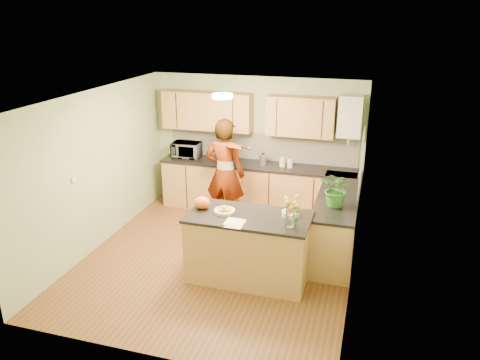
# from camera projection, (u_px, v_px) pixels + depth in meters

# --- Properties ---
(floor) EXTENTS (4.50, 4.50, 0.00)m
(floor) POSITION_uv_depth(u_px,v_px,m) (218.00, 259.00, 7.22)
(floor) COLOR brown
(floor) RESTS_ON ground
(ceiling) EXTENTS (4.00, 4.50, 0.02)m
(ceiling) POSITION_uv_depth(u_px,v_px,m) (215.00, 97.00, 6.36)
(ceiling) COLOR silver
(ceiling) RESTS_ON wall_back
(wall_back) EXTENTS (4.00, 0.02, 2.50)m
(wall_back) POSITION_uv_depth(u_px,v_px,m) (256.00, 143.00, 8.82)
(wall_back) COLOR #8EA576
(wall_back) RESTS_ON floor
(wall_front) EXTENTS (4.00, 0.02, 2.50)m
(wall_front) POSITION_uv_depth(u_px,v_px,m) (145.00, 256.00, 4.76)
(wall_front) COLOR #8EA576
(wall_front) RESTS_ON floor
(wall_left) EXTENTS (0.02, 4.50, 2.50)m
(wall_left) POSITION_uv_depth(u_px,v_px,m) (96.00, 170.00, 7.32)
(wall_left) COLOR #8EA576
(wall_left) RESTS_ON floor
(wall_right) EXTENTS (0.02, 4.50, 2.50)m
(wall_right) POSITION_uv_depth(u_px,v_px,m) (358.00, 197.00, 6.26)
(wall_right) COLOR #8EA576
(wall_right) RESTS_ON floor
(back_counter) EXTENTS (3.64, 0.62, 0.94)m
(back_counter) POSITION_uv_depth(u_px,v_px,m) (257.00, 188.00, 8.79)
(back_counter) COLOR #A97B43
(back_counter) RESTS_ON floor
(right_counter) EXTENTS (0.62, 2.24, 0.94)m
(right_counter) POSITION_uv_depth(u_px,v_px,m) (337.00, 222.00, 7.37)
(right_counter) COLOR #A97B43
(right_counter) RESTS_ON floor
(splashback) EXTENTS (3.60, 0.02, 0.52)m
(splashback) POSITION_uv_depth(u_px,v_px,m) (261.00, 146.00, 8.79)
(splashback) COLOR white
(splashback) RESTS_ON back_counter
(upper_cabinets) EXTENTS (3.20, 0.34, 0.70)m
(upper_cabinets) POSITION_uv_depth(u_px,v_px,m) (245.00, 113.00, 8.51)
(upper_cabinets) COLOR #A97B43
(upper_cabinets) RESTS_ON wall_back
(boiler) EXTENTS (0.40, 0.30, 0.86)m
(boiler) POSITION_uv_depth(u_px,v_px,m) (350.00, 117.00, 8.00)
(boiler) COLOR silver
(boiler) RESTS_ON wall_back
(window_right) EXTENTS (0.01, 1.30, 1.05)m
(window_right) POSITION_uv_depth(u_px,v_px,m) (362.00, 163.00, 6.70)
(window_right) COLOR silver
(window_right) RESTS_ON wall_right
(light_switch) EXTENTS (0.02, 0.09, 0.09)m
(light_switch) POSITION_uv_depth(u_px,v_px,m) (74.00, 180.00, 6.76)
(light_switch) COLOR silver
(light_switch) RESTS_ON wall_left
(ceiling_lamp) EXTENTS (0.30, 0.30, 0.07)m
(ceiling_lamp) POSITION_uv_depth(u_px,v_px,m) (222.00, 96.00, 6.65)
(ceiling_lamp) COLOR #FFEABF
(ceiling_lamp) RESTS_ON ceiling
(peninsula_island) EXTENTS (1.69, 0.87, 0.97)m
(peninsula_island) POSITION_uv_depth(u_px,v_px,m) (249.00, 247.00, 6.55)
(peninsula_island) COLOR #A97B43
(peninsula_island) RESTS_ON floor
(fruit_dish) EXTENTS (0.29, 0.29, 0.10)m
(fruit_dish) POSITION_uv_depth(u_px,v_px,m) (224.00, 210.00, 6.46)
(fruit_dish) COLOR beige
(fruit_dish) RESTS_ON peninsula_island
(orange_bowl) EXTENTS (0.24, 0.24, 0.14)m
(orange_bowl) POSITION_uv_depth(u_px,v_px,m) (291.00, 212.00, 6.35)
(orange_bowl) COLOR beige
(orange_bowl) RESTS_ON peninsula_island
(flower_vase) EXTENTS (0.25, 0.25, 0.46)m
(flower_vase) POSITION_uv_depth(u_px,v_px,m) (291.00, 205.00, 5.96)
(flower_vase) COLOR silver
(flower_vase) RESTS_ON peninsula_island
(orange_bag) EXTENTS (0.27, 0.25, 0.17)m
(orange_bag) POSITION_uv_depth(u_px,v_px,m) (202.00, 203.00, 6.59)
(orange_bag) COLOR #FF5E15
(orange_bag) RESTS_ON peninsula_island
(papers) EXTENTS (0.22, 0.30, 0.01)m
(papers) POSITION_uv_depth(u_px,v_px,m) (235.00, 223.00, 6.14)
(papers) COLOR white
(papers) RESTS_ON peninsula_island
(violinist) EXTENTS (0.74, 0.52, 1.94)m
(violinist) POSITION_uv_depth(u_px,v_px,m) (225.00, 174.00, 8.00)
(violinist) COLOR tan
(violinist) RESTS_ON floor
(violin) EXTENTS (0.64, 0.56, 0.16)m
(violin) POSITION_uv_depth(u_px,v_px,m) (232.00, 145.00, 7.55)
(violin) COLOR #4D1204
(violin) RESTS_ON violinist
(microwave) EXTENTS (0.54, 0.37, 0.29)m
(microwave) POSITION_uv_depth(u_px,v_px,m) (186.00, 150.00, 8.99)
(microwave) COLOR silver
(microwave) RESTS_ON back_counter
(blue_box) EXTENTS (0.37, 0.30, 0.26)m
(blue_box) POSITION_uv_depth(u_px,v_px,m) (225.00, 155.00, 8.71)
(blue_box) COLOR navy
(blue_box) RESTS_ON back_counter
(kettle) EXTENTS (0.14, 0.14, 0.26)m
(kettle) POSITION_uv_depth(u_px,v_px,m) (263.00, 159.00, 8.56)
(kettle) COLOR silver
(kettle) RESTS_ON back_counter
(jar_cream) EXTENTS (0.13, 0.13, 0.17)m
(jar_cream) POSITION_uv_depth(u_px,v_px,m) (283.00, 162.00, 8.47)
(jar_cream) COLOR beige
(jar_cream) RESTS_ON back_counter
(jar_white) EXTENTS (0.12, 0.12, 0.16)m
(jar_white) POSITION_uv_depth(u_px,v_px,m) (290.00, 163.00, 8.40)
(jar_white) COLOR silver
(jar_white) RESTS_ON back_counter
(potted_plant) EXTENTS (0.60, 0.57, 0.53)m
(potted_plant) POSITION_uv_depth(u_px,v_px,m) (338.00, 189.00, 6.66)
(potted_plant) COLOR #2D6D24
(potted_plant) RESTS_ON right_counter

